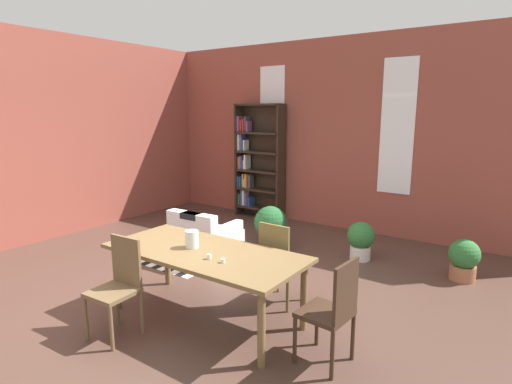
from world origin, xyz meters
TOP-DOWN VIEW (x-y plane):
  - ground_plane at (0.00, 0.00)m, footprint 9.66×9.66m
  - back_wall_brick at (0.00, 3.77)m, footprint 7.96×0.12m
  - left_wall_brick at (-3.54, 0.00)m, footprint 0.12×8.43m
  - window_pane_0 at (-1.22, 3.70)m, footprint 0.55×0.02m
  - window_pane_1 at (1.22, 3.70)m, footprint 0.55×0.02m
  - dining_table at (0.48, -0.24)m, footprint 2.11×0.94m
  - vase_on_table at (0.32, -0.24)m, footprint 0.14×0.14m
  - tealight_candle_0 at (0.69, -0.40)m, footprint 0.04×0.04m
  - tealight_candle_1 at (0.86, -0.40)m, footprint 0.04×0.04m
  - dining_chair_near_left at (0.01, -0.94)m, footprint 0.42×0.42m
  - dining_chair_far_right at (0.96, 0.46)m, footprint 0.41×0.41m
  - dining_chair_head_right at (1.91, -0.25)m, footprint 0.43×0.43m
  - bookshelf_tall at (-1.48, 3.53)m, footprint 1.04×0.30m
  - armchair_white at (-0.69, 1.07)m, footprint 0.83×0.83m
  - potted_plant_by_shelf at (1.19, 2.34)m, footprint 0.40×0.40m
  - potted_plant_corner at (-0.15, 2.00)m, footprint 0.51×0.51m
  - potted_plant_window at (2.54, 2.37)m, footprint 0.38×0.38m
  - striped_rug at (-0.96, 0.77)m, footprint 1.16×0.80m

SIDE VIEW (x-z plane):
  - ground_plane at x=0.00m, z-range 0.00..0.00m
  - striped_rug at x=-0.96m, z-range 0.00..0.01m
  - armchair_white at x=-0.69m, z-range -0.10..0.65m
  - potted_plant_window at x=2.54m, z-range 0.01..0.55m
  - potted_plant_by_shelf at x=1.19m, z-range 0.03..0.59m
  - potted_plant_corner at x=-0.15m, z-range 0.04..0.72m
  - dining_chair_near_left at x=0.01m, z-range 0.04..0.99m
  - dining_chair_far_right at x=0.96m, z-range 0.04..0.99m
  - dining_chair_head_right at x=1.91m, z-range 0.04..0.99m
  - dining_table at x=0.48m, z-range 0.29..1.03m
  - tealight_candle_1 at x=0.86m, z-range 0.74..0.78m
  - tealight_candle_0 at x=0.69m, z-range 0.74..0.79m
  - vase_on_table at x=0.32m, z-range 0.74..0.92m
  - bookshelf_tall at x=-1.48m, z-range -0.01..2.25m
  - back_wall_brick at x=0.00m, z-range 0.00..3.40m
  - left_wall_brick at x=-3.54m, z-range 0.00..3.40m
  - window_pane_0 at x=-1.22m, z-range 0.76..2.97m
  - window_pane_1 at x=1.22m, z-range 0.76..2.97m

